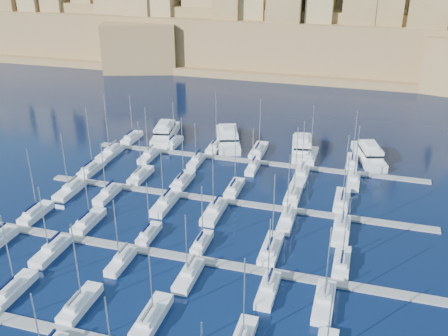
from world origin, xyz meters
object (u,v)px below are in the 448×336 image
(motor_yacht_b, at_px, (228,137))
(motor_yacht_d, at_px, (369,154))
(sailboat_2, at_px, (80,304))
(motor_yacht_c, at_px, (302,147))
(motor_yacht_a, at_px, (165,132))

(motor_yacht_b, xyz_separation_m, motor_yacht_d, (37.30, -1.18, 0.00))
(sailboat_2, bearing_deg, motor_yacht_c, 71.71)
(sailboat_2, height_order, motor_yacht_b, sailboat_2)
(motor_yacht_b, bearing_deg, sailboat_2, -92.25)
(sailboat_2, xyz_separation_m, motor_yacht_c, (23.18, 70.16, 0.98))
(motor_yacht_b, bearing_deg, motor_yacht_c, -2.96)
(motor_yacht_a, xyz_separation_m, motor_yacht_c, (38.45, -0.05, -0.00))
(motor_yacht_c, relative_size, motor_yacht_d, 1.01)
(motor_yacht_d, bearing_deg, motor_yacht_a, 179.82)
(motor_yacht_b, distance_m, motor_yacht_d, 37.32)
(motor_yacht_a, relative_size, motor_yacht_d, 1.02)
(motor_yacht_a, bearing_deg, motor_yacht_d, -0.18)
(motor_yacht_b, relative_size, motor_yacht_d, 1.15)
(sailboat_2, distance_m, motor_yacht_d, 80.71)
(sailboat_2, xyz_separation_m, motor_yacht_a, (-15.27, 70.21, 0.98))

